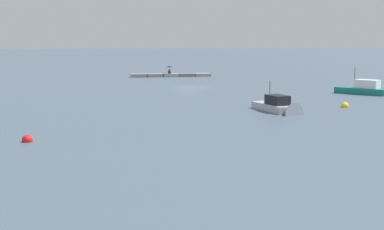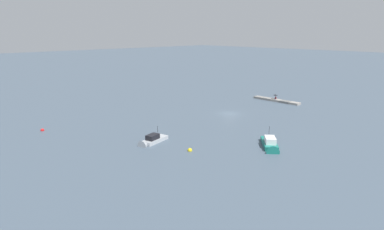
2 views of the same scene
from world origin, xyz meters
name	(u,v)px [view 1 (image 1 of 2)]	position (x,y,z in m)	size (l,w,h in m)	color
ground_plane	(190,87)	(0.00, 0.00, 0.00)	(500.00, 500.00, 0.00)	#475666
seawall_pier	(171,75)	(0.00, -18.18, 0.25)	(12.50, 1.77, 0.51)	gray
person_seated_maroon_left	(169,72)	(0.25, -18.18, 0.76)	(0.42, 0.62, 0.73)	#1E2333
umbrella_open_black	(169,67)	(0.26, -18.14, 1.60)	(1.12, 1.12, 1.25)	black
motorboat_teal_near	(371,91)	(-17.70, 12.00, 0.38)	(5.66, 6.05, 3.56)	#197266
motorboat_grey_mid	(279,108)	(-3.59, 23.56, 0.33)	(2.84, 5.73, 3.08)	#ADB2B7
mooring_buoy_near	(345,106)	(-10.23, 21.58, 0.12)	(0.67, 0.67, 0.67)	yellow
mooring_buoy_far	(27,140)	(15.08, 33.33, 0.11)	(0.62, 0.62, 0.62)	red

